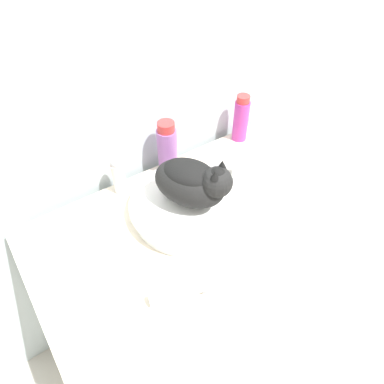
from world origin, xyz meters
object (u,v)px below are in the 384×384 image
deodorant_stick (118,175)px  mouthwash_bottle (167,149)px  cat (193,181)px  cream_tube (179,293)px  faucet (232,165)px  shampoo_bottle_tall (241,119)px

deodorant_stick → mouthwash_bottle: bearing=0.0°
cat → mouthwash_bottle: 0.24m
cat → mouthwash_bottle: bearing=139.3°
deodorant_stick → cat: bearing=-56.6°
deodorant_stick → cream_tube: (-0.06, -0.47, -0.06)m
faucet → deodorant_stick: size_ratio=0.88×
deodorant_stick → cream_tube: size_ratio=0.94×
faucet → deodorant_stick: deodorant_stick is taller
faucet → cream_tube: (-0.43, -0.30, -0.05)m
faucet → mouthwash_bottle: bearing=-58.8°
faucet → shampoo_bottle_tall: bearing=-150.2°
mouthwash_bottle → deodorant_stick: bearing=180.0°
faucet → cream_tube: bearing=22.1°
deodorant_stick → shampoo_bottle_tall: (0.57, -0.00, 0.02)m
cat → shampoo_bottle_tall: bearing=91.1°
cat → shampoo_bottle_tall: 0.48m
shampoo_bottle_tall → faucet: bearing=-137.9°
faucet → mouthwash_bottle: 0.25m
cat → faucet: size_ratio=2.18×
mouthwash_bottle → deodorant_stick: (-0.21, 0.00, -0.03)m
shampoo_bottle_tall → deodorant_stick: bearing=180.0°
faucet → deodorant_stick: 0.41m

